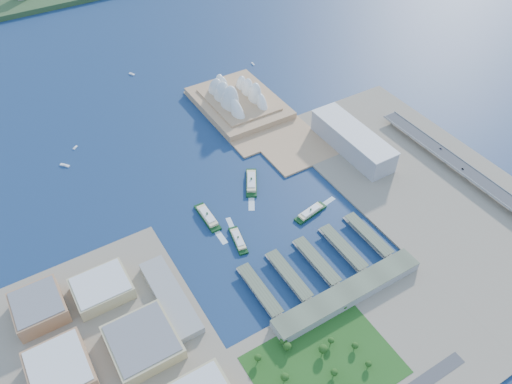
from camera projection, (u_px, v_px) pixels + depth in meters
ground at (275, 230)px, 669.25m from camera, size 3000.00×3000.00×0.00m
south_land at (380, 353)px, 538.54m from camera, size 720.00×180.00×3.00m
east_land at (431, 188)px, 727.30m from camera, size 240.00×500.00×3.00m
peninsula at (246, 111)px, 869.05m from camera, size 135.00×220.00×3.00m
opera_house at (238, 91)px, 859.37m from camera, size 134.00×180.00×58.00m
toaster_building at (352, 141)px, 777.57m from camera, size 45.00×155.00×35.00m
expressway at (467, 174)px, 738.48m from camera, size 26.00×340.00×11.85m
west_buildings at (111, 355)px, 520.90m from camera, size 200.00×280.00×27.00m
ferry_wharves at (317, 262)px, 624.97m from camera, size 184.00×90.00×9.30m
terminal_building at (348, 294)px, 585.29m from camera, size 200.00×28.00×12.00m
park at (325, 361)px, 521.83m from camera, size 150.00×110.00×16.00m
ferry_a at (207, 216)px, 681.65m from camera, size 15.26×57.39×10.82m
ferry_b at (251, 181)px, 732.17m from camera, size 43.59×59.36×11.33m
ferry_c at (238, 239)px, 652.34m from camera, size 21.74×50.20×9.21m
ferry_d at (311, 211)px, 688.22m from camera, size 53.74×22.50×9.87m
boat_a at (65, 165)px, 764.23m from camera, size 12.99×14.53×3.02m
boat_b at (75, 147)px, 795.94m from camera, size 9.07×8.03×2.44m
boat_c at (253, 64)px, 987.32m from camera, size 4.39×10.99×2.40m
boat_e at (132, 74)px, 958.63m from camera, size 8.92×12.56×2.98m
car_b at (463, 169)px, 736.60m from camera, size 1.32×3.79×1.25m
car_c at (441, 148)px, 771.34m from camera, size 1.85×4.55×1.32m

